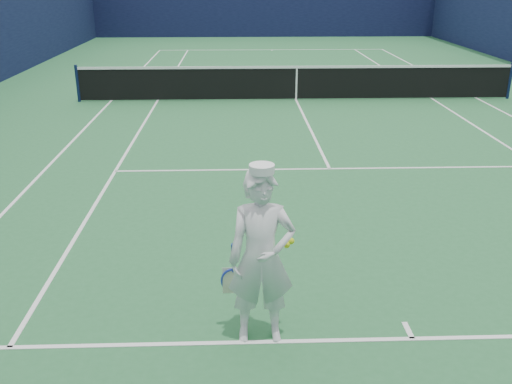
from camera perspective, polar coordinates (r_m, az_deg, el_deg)
ground at (r=17.24m, az=4.02°, el=9.16°), size 80.00×80.00×0.00m
court_markings at (r=17.24m, az=4.02°, el=9.17°), size 11.03×23.83×0.01m
windscreen_fence at (r=16.94m, az=4.20°, el=15.79°), size 20.12×36.12×4.00m
tennis_net at (r=17.13m, az=4.07°, el=10.98°), size 12.88×0.09×1.07m
tennis_player at (r=5.65m, az=0.54°, el=-6.58°), size 0.77×0.47×1.89m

